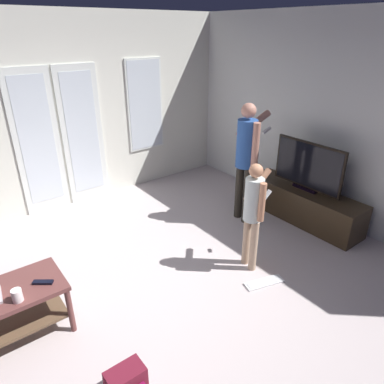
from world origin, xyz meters
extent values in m
cube|color=#BBADAD|center=(0.00, 0.00, -0.01)|extent=(6.00, 5.38, 0.02)
cube|color=silver|center=(0.00, 2.66, 1.38)|extent=(6.00, 0.06, 2.76)
cube|color=white|center=(-0.18, 2.62, 1.02)|extent=(0.62, 0.02, 2.10)
cube|color=silver|center=(-0.18, 2.60, 1.07)|extent=(0.46, 0.01, 1.80)
cube|color=white|center=(0.48, 2.62, 1.02)|extent=(0.62, 0.02, 2.10)
cube|color=silver|center=(0.48, 2.60, 1.07)|extent=(0.46, 0.01, 1.80)
cube|color=white|center=(1.58, 2.62, 1.36)|extent=(0.64, 0.02, 1.47)
cube|color=silver|center=(1.58, 2.60, 1.36)|extent=(0.58, 0.01, 1.41)
cube|color=silver|center=(2.97, 0.00, 1.38)|extent=(0.06, 5.38, 2.76)
cube|color=brown|center=(-1.20, 0.32, 0.49)|extent=(0.98, 0.54, 0.04)
cube|color=brown|center=(-1.20, 0.32, 0.18)|extent=(0.90, 0.46, 0.02)
cylinder|color=brown|center=(-0.75, 0.09, 0.23)|extent=(0.05, 0.05, 0.47)
cylinder|color=brown|center=(-0.75, 0.55, 0.23)|extent=(0.05, 0.05, 0.47)
cube|color=#342718|center=(2.61, 0.10, 0.24)|extent=(0.48, 1.71, 0.47)
cube|color=black|center=(2.61, -0.74, 0.26)|extent=(0.40, 0.02, 0.26)
cube|color=black|center=(2.61, 0.10, 0.49)|extent=(0.08, 0.36, 0.04)
cube|color=black|center=(2.61, 0.10, 0.83)|extent=(0.04, 1.04, 0.64)
cube|color=black|center=(2.59, 0.10, 0.83)|extent=(0.00, 0.99, 0.59)
cylinder|color=#2A261F|center=(1.92, 0.54, 0.41)|extent=(0.11, 0.11, 0.81)
cylinder|color=#2A261F|center=(1.94, 0.71, 0.41)|extent=(0.11, 0.11, 0.81)
cylinder|color=#2B529D|center=(1.93, 0.63, 1.13)|extent=(0.26, 0.26, 0.64)
sphere|color=tan|center=(1.93, 0.63, 1.56)|extent=(0.19, 0.19, 0.19)
cylinder|color=tan|center=(1.91, 0.45, 1.17)|extent=(0.09, 0.09, 0.57)
cylinder|color=tan|center=(2.21, 0.78, 1.32)|extent=(0.55, 0.15, 0.33)
cube|color=white|center=(2.46, 0.75, 1.20)|extent=(0.14, 0.05, 0.09)
cylinder|color=tan|center=(1.20, -0.28, 0.31)|extent=(0.09, 0.09, 0.62)
cylinder|color=tan|center=(1.22, -0.15, 0.31)|extent=(0.09, 0.09, 0.62)
cylinder|color=silver|center=(1.21, -0.21, 0.86)|extent=(0.20, 0.20, 0.48)
sphere|color=tan|center=(1.21, -0.21, 1.19)|extent=(0.15, 0.15, 0.15)
cylinder|color=tan|center=(1.19, -0.35, 0.89)|extent=(0.07, 0.07, 0.43)
cylinder|color=tan|center=(1.38, -0.10, 0.94)|extent=(0.35, 0.12, 0.36)
cube|color=white|center=(1.52, -0.13, 0.79)|extent=(0.12, 0.06, 0.12)
cube|color=maroon|center=(-0.65, -0.77, 0.12)|extent=(0.28, 0.18, 0.25)
cube|color=white|center=(1.13, -0.54, 0.01)|extent=(0.46, 0.25, 0.02)
cube|color=silver|center=(1.13, -0.54, 0.02)|extent=(0.41, 0.21, 0.00)
cylinder|color=white|center=(-1.11, 0.14, 0.56)|extent=(0.08, 0.08, 0.11)
cube|color=black|center=(-0.89, 0.24, 0.52)|extent=(0.17, 0.14, 0.02)
camera|label=1|loc=(-1.32, -2.44, 2.51)|focal=32.60mm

